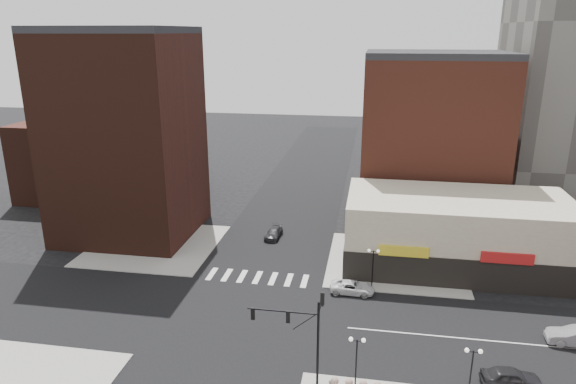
# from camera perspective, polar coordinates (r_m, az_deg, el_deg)

# --- Properties ---
(ground) EXTENTS (240.00, 240.00, 0.00)m
(ground) POSITION_cam_1_polar(r_m,az_deg,el_deg) (48.85, -5.49, -13.75)
(ground) COLOR black
(ground) RESTS_ON ground
(road_ew) EXTENTS (200.00, 14.00, 0.02)m
(road_ew) POSITION_cam_1_polar(r_m,az_deg,el_deg) (48.84, -5.49, -13.74)
(road_ew) COLOR black
(road_ew) RESTS_ON ground
(road_ns) EXTENTS (14.00, 200.00, 0.02)m
(road_ns) POSITION_cam_1_polar(r_m,az_deg,el_deg) (48.84, -5.49, -13.74)
(road_ns) COLOR black
(road_ns) RESTS_ON ground
(sidewalk_nw) EXTENTS (15.00, 15.00, 0.12)m
(sidewalk_nw) POSITION_cam_1_polar(r_m,az_deg,el_deg) (65.59, -14.57, -5.73)
(sidewalk_nw) COLOR gray
(sidewalk_nw) RESTS_ON ground
(sidewalk_ne) EXTENTS (15.00, 15.00, 0.12)m
(sidewalk_ne) POSITION_cam_1_polar(r_m,az_deg,el_deg) (60.32, 11.75, -7.62)
(sidewalk_ne) COLOR gray
(sidewalk_ne) RESTS_ON ground
(building_nw) EXTENTS (16.00, 15.00, 25.00)m
(building_nw) POSITION_cam_1_polar(r_m,az_deg,el_deg) (67.37, -17.52, 5.73)
(building_nw) COLOR #351910
(building_nw) RESTS_ON ground
(building_nw_low) EXTENTS (20.00, 18.00, 12.00)m
(building_nw_low) POSITION_cam_1_polar(r_m,az_deg,el_deg) (88.13, -20.23, 3.74)
(building_nw_low) COLOR #351910
(building_nw_low) RESTS_ON ground
(building_ne_midrise) EXTENTS (18.00, 15.00, 22.00)m
(building_ne_midrise) POSITION_cam_1_polar(r_m,az_deg,el_deg) (71.58, 15.57, 5.32)
(building_ne_midrise) COLOR brown
(building_ne_midrise) RESTS_ON ground
(building_ne_row) EXTENTS (24.20, 12.20, 8.00)m
(building_ne_row) POSITION_cam_1_polar(r_m,az_deg,el_deg) (60.19, 18.14, -4.85)
(building_ne_row) COLOR beige
(building_ne_row) RESTS_ON ground
(traffic_signal) EXTENTS (5.59, 3.09, 7.77)m
(traffic_signal) POSITION_cam_1_polar(r_m,az_deg,el_deg) (38.45, 1.97, -14.38)
(traffic_signal) COLOR black
(traffic_signal) RESTS_ON ground
(street_lamp_se_a) EXTENTS (1.22, 0.32, 4.16)m
(street_lamp_se_a) POSITION_cam_1_polar(r_m,az_deg,el_deg) (38.99, 7.65, -16.97)
(street_lamp_se_a) COLOR black
(street_lamp_se_a) RESTS_ON sidewalk_se
(street_lamp_se_b) EXTENTS (1.22, 0.32, 4.16)m
(street_lamp_se_b) POSITION_cam_1_polar(r_m,az_deg,el_deg) (39.72, 19.81, -17.26)
(street_lamp_se_b) COLOR black
(street_lamp_se_b) RESTS_ON sidewalk_se
(street_lamp_ne) EXTENTS (1.22, 0.32, 4.16)m
(street_lamp_ne) POSITION_cam_1_polar(r_m,az_deg,el_deg) (52.99, 9.45, -7.27)
(street_lamp_ne) COLOR black
(street_lamp_ne) RESTS_ON sidewalk_ne
(white_suv) EXTENTS (4.49, 2.15, 1.24)m
(white_suv) POSITION_cam_1_polar(r_m,az_deg,el_deg) (52.84, 7.15, -10.48)
(white_suv) COLOR silver
(white_suv) RESTS_ON ground
(dark_sedan_east) EXTENTS (4.46, 2.10, 1.47)m
(dark_sedan_east) POSITION_cam_1_polar(r_m,az_deg,el_deg) (43.63, 23.53, -18.36)
(dark_sedan_east) COLOR black
(dark_sedan_east) RESTS_ON ground
(dark_sedan_north) EXTENTS (1.96, 4.33, 1.23)m
(dark_sedan_north) POSITION_cam_1_polar(r_m,az_deg,el_deg) (65.72, -1.60, -4.57)
(dark_sedan_north) COLOR black
(dark_sedan_north) RESTS_ON ground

